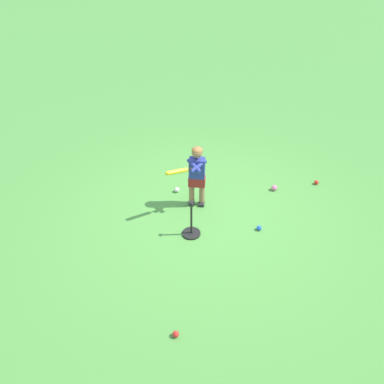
{
  "coord_description": "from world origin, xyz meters",
  "views": [
    {
      "loc": [
        -1.14,
        5.17,
        4.26
      ],
      "look_at": [
        0.24,
        0.12,
        0.45
      ],
      "focal_mm": 38.83,
      "sensor_mm": 36.0,
      "label": 1
    }
  ],
  "objects_px": {
    "play_ball_behind_batter": "(274,188)",
    "batting_tee": "(191,229)",
    "child_batter": "(196,172)",
    "play_ball_center_lawn": "(259,228)",
    "play_ball_by_bucket": "(176,334)",
    "play_ball_midfield": "(177,190)",
    "play_ball_far_right": "(316,182)"
  },
  "relations": [
    {
      "from": "play_ball_behind_batter",
      "to": "batting_tee",
      "type": "height_order",
      "value": "batting_tee"
    },
    {
      "from": "child_batter",
      "to": "play_ball_center_lawn",
      "type": "height_order",
      "value": "child_batter"
    },
    {
      "from": "play_ball_center_lawn",
      "to": "child_batter",
      "type": "bearing_deg",
      "value": -18.4
    },
    {
      "from": "play_ball_center_lawn",
      "to": "play_ball_by_bucket",
      "type": "xyz_separation_m",
      "value": [
        0.69,
        2.15,
        0.0
      ]
    },
    {
      "from": "play_ball_midfield",
      "to": "batting_tee",
      "type": "distance_m",
      "value": 1.13
    },
    {
      "from": "batting_tee",
      "to": "play_ball_center_lawn",
      "type": "bearing_deg",
      "value": -159.49
    },
    {
      "from": "play_ball_midfield",
      "to": "play_ball_center_lawn",
      "type": "xyz_separation_m",
      "value": [
        -1.52,
        0.63,
        -0.01
      ]
    },
    {
      "from": "play_ball_behind_batter",
      "to": "play_ball_by_bucket",
      "type": "bearing_deg",
      "value": 76.27
    },
    {
      "from": "play_ball_far_right",
      "to": "child_batter",
      "type": "bearing_deg",
      "value": 30.45
    },
    {
      "from": "play_ball_midfield",
      "to": "play_ball_by_bucket",
      "type": "xyz_separation_m",
      "value": [
        -0.83,
        2.78,
        -0.0
      ]
    },
    {
      "from": "play_ball_behind_batter",
      "to": "play_ball_center_lawn",
      "type": "xyz_separation_m",
      "value": [
        0.11,
        1.13,
        -0.01
      ]
    },
    {
      "from": "play_ball_far_right",
      "to": "play_ball_by_bucket",
      "type": "xyz_separation_m",
      "value": [
        1.51,
        3.66,
        -0.0
      ]
    },
    {
      "from": "play_ball_behind_batter",
      "to": "play_ball_center_lawn",
      "type": "height_order",
      "value": "play_ball_behind_batter"
    },
    {
      "from": "play_ball_far_right",
      "to": "play_ball_by_bucket",
      "type": "bearing_deg",
      "value": 67.57
    },
    {
      "from": "play_ball_behind_batter",
      "to": "batting_tee",
      "type": "xyz_separation_m",
      "value": [
        1.1,
        1.49,
        0.05
      ]
    },
    {
      "from": "play_ball_by_bucket",
      "to": "batting_tee",
      "type": "bearing_deg",
      "value": -80.59
    },
    {
      "from": "play_ball_far_right",
      "to": "play_ball_by_bucket",
      "type": "distance_m",
      "value": 3.96
    },
    {
      "from": "play_ball_behind_batter",
      "to": "play_ball_midfield",
      "type": "distance_m",
      "value": 1.71
    },
    {
      "from": "play_ball_center_lawn",
      "to": "play_ball_by_bucket",
      "type": "relative_size",
      "value": 0.98
    },
    {
      "from": "play_ball_behind_batter",
      "to": "play_ball_midfield",
      "type": "bearing_deg",
      "value": 16.92
    },
    {
      "from": "play_ball_behind_batter",
      "to": "play_ball_midfield",
      "type": "relative_size",
      "value": 1.12
    },
    {
      "from": "child_batter",
      "to": "play_ball_behind_batter",
      "type": "relative_size",
      "value": 10.76
    },
    {
      "from": "play_ball_center_lawn",
      "to": "play_ball_far_right",
      "type": "bearing_deg",
      "value": -118.6
    },
    {
      "from": "play_ball_far_right",
      "to": "play_ball_behind_batter",
      "type": "xyz_separation_m",
      "value": [
        0.71,
        0.38,
        0.01
      ]
    },
    {
      "from": "play_ball_far_right",
      "to": "batting_tee",
      "type": "relative_size",
      "value": 0.13
    },
    {
      "from": "play_ball_center_lawn",
      "to": "batting_tee",
      "type": "distance_m",
      "value": 1.05
    },
    {
      "from": "play_ball_far_right",
      "to": "batting_tee",
      "type": "bearing_deg",
      "value": 46.07
    },
    {
      "from": "play_ball_far_right",
      "to": "play_ball_midfield",
      "type": "height_order",
      "value": "play_ball_midfield"
    },
    {
      "from": "child_batter",
      "to": "play_ball_by_bucket",
      "type": "height_order",
      "value": "child_batter"
    },
    {
      "from": "play_ball_behind_batter",
      "to": "play_ball_by_bucket",
      "type": "relative_size",
      "value": 1.25
    },
    {
      "from": "play_ball_far_right",
      "to": "play_ball_center_lawn",
      "type": "height_order",
      "value": "play_ball_far_right"
    },
    {
      "from": "play_ball_behind_batter",
      "to": "play_ball_by_bucket",
      "type": "height_order",
      "value": "play_ball_behind_batter"
    }
  ]
}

